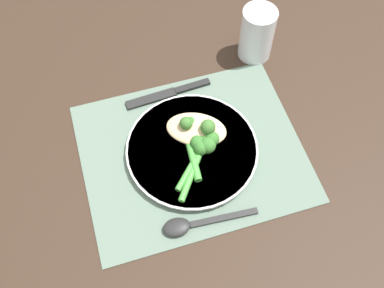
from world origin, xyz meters
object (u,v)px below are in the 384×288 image
at_px(broccoli_stalk_front, 201,150).
at_px(water_glass, 257,34).
at_px(chicken_fillet, 196,129).
at_px(broccoli_stalk_left, 190,138).
at_px(spoon, 188,225).
at_px(knife, 170,93).
at_px(broccoli_stalk_right, 205,146).
at_px(plate, 192,150).

height_order(broccoli_stalk_front, water_glass, water_glass).
height_order(chicken_fillet, broccoli_stalk_front, broccoli_stalk_front).
xyz_separation_m(broccoli_stalk_left, spoon, (-0.05, -0.16, -0.02)).
bearing_deg(broccoli_stalk_front, knife, 131.70).
xyz_separation_m(chicken_fillet, broccoli_stalk_front, (-0.01, -0.05, 0.00)).
height_order(knife, water_glass, water_glass).
xyz_separation_m(chicken_fillet, water_glass, (0.18, 0.17, 0.03)).
height_order(chicken_fillet, broccoli_stalk_right, broccoli_stalk_right).
bearing_deg(plate, broccoli_stalk_left, 87.32).
bearing_deg(chicken_fillet, plate, -120.26).
bearing_deg(broccoli_stalk_front, broccoli_stalk_left, 144.29).
xyz_separation_m(broccoli_stalk_right, broccoli_stalk_front, (-0.01, -0.01, 0.00)).
xyz_separation_m(chicken_fillet, knife, (-0.02, 0.11, -0.02)).
distance_m(broccoli_stalk_left, knife, 0.13).
bearing_deg(spoon, broccoli_stalk_right, -24.66).
bearing_deg(broccoli_stalk_right, spoon, -75.20).
distance_m(broccoli_stalk_right, knife, 0.16).
distance_m(chicken_fillet, broccoli_stalk_left, 0.02).
relative_size(plate, knife, 1.38).
bearing_deg(spoon, chicken_fillet, -17.66).
bearing_deg(broccoli_stalk_right, plate, -159.21).
bearing_deg(broccoli_stalk_front, plate, 162.46).
bearing_deg(knife, water_glass, -78.47).
bearing_deg(chicken_fillet, broccoli_stalk_right, -84.69).
xyz_separation_m(broccoli_stalk_right, knife, (-0.03, 0.15, -0.02)).
height_order(broccoli_stalk_front, knife, broccoli_stalk_front).
bearing_deg(broccoli_stalk_right, broccoli_stalk_front, -100.50).
bearing_deg(broccoli_stalk_right, water_glass, 92.78).
bearing_deg(plate, broccoli_stalk_front, -53.60).
relative_size(broccoli_stalk_right, water_glass, 0.91).
distance_m(plate, knife, 0.15).
bearing_deg(chicken_fillet, knife, 100.90).
bearing_deg(water_glass, broccoli_stalk_right, -130.76).
bearing_deg(chicken_fillet, broccoli_stalk_front, -97.34).
bearing_deg(knife, broccoli_stalk_right, -174.15).
bearing_deg(broccoli_stalk_left, knife, 96.59).
relative_size(plate, water_glass, 2.11).
height_order(plate, chicken_fillet, chicken_fillet).
distance_m(broccoli_stalk_left, water_glass, 0.27).
bearing_deg(broccoli_stalk_right, chicken_fillet, 138.85).
xyz_separation_m(plate, spoon, (-0.05, -0.14, -0.00)).
bearing_deg(plate, chicken_fillet, 59.74).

